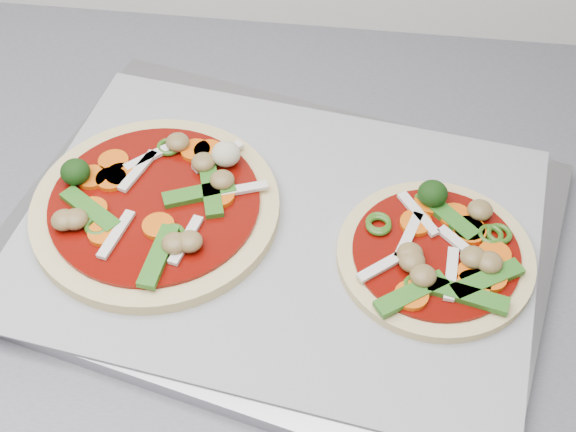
# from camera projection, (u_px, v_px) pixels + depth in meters

# --- Properties ---
(baking_tray) EXTENTS (0.48, 0.40, 0.01)m
(baking_tray) POSITION_uv_depth(u_px,v_px,m) (279.00, 237.00, 0.64)
(baking_tray) COLOR gray
(baking_tray) RESTS_ON countertop
(parchment) EXTENTS (0.44, 0.35, 0.00)m
(parchment) POSITION_uv_depth(u_px,v_px,m) (278.00, 231.00, 0.63)
(parchment) COLOR #9D9EA2
(parchment) RESTS_ON baking_tray
(pizza_left) EXTENTS (0.25, 0.25, 0.03)m
(pizza_left) POSITION_uv_depth(u_px,v_px,m) (155.00, 204.00, 0.64)
(pizza_left) COLOR #DEBE82
(pizza_left) RESTS_ON parchment
(pizza_right) EXTENTS (0.16, 0.16, 0.03)m
(pizza_right) POSITION_uv_depth(u_px,v_px,m) (439.00, 253.00, 0.61)
(pizza_right) COLOR #DEBE82
(pizza_right) RESTS_ON parchment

